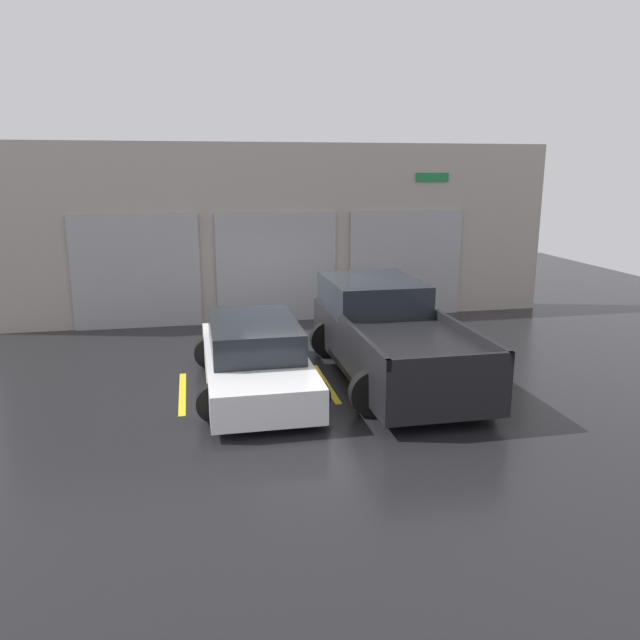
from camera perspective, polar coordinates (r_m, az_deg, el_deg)
name	(u,v)px	position (r m, az deg, el deg)	size (l,w,h in m)	color
ground_plane	(305,352)	(13.71, -1.37, -2.91)	(28.00, 28.00, 0.00)	black
shophouse_building	(282,235)	(16.46, -3.51, 7.80)	(14.46, 0.68, 4.55)	#9E9389
pickup_truck	(388,334)	(12.11, 6.27, -1.32)	(2.55, 5.39, 1.68)	black
sedan_white	(255,357)	(11.39, -6.00, -3.38)	(2.16, 4.55, 1.25)	white
parking_stripe_far_left	(182,393)	(11.50, -12.46, -6.52)	(0.12, 2.20, 0.01)	gold
parking_stripe_left	(325,383)	(11.73, 0.50, -5.78)	(0.12, 2.20, 0.01)	gold
parking_stripe_centre	(456,374)	(12.52, 12.35, -4.83)	(0.12, 2.20, 0.01)	gold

